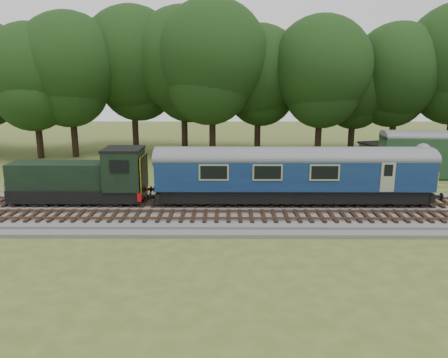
{
  "coord_description": "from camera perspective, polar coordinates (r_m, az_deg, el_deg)",
  "views": [
    {
      "loc": [
        0.57,
        -26.91,
        8.65
      ],
      "look_at": [
        0.41,
        1.4,
        2.0
      ],
      "focal_mm": 35.0,
      "sensor_mm": 36.0,
      "label": 1
    }
  ],
  "objects": [
    {
      "name": "ballast",
      "position": [
        28.22,
        -0.85,
        -4.26
      ],
      "size": [
        70.0,
        7.0,
        0.35
      ],
      "primitive_type": "cube",
      "color": "#4C4C4F",
      "rests_on": "ground"
    },
    {
      "name": "track_north",
      "position": [
        29.49,
        -0.8,
        -3.0
      ],
      "size": [
        67.2,
        2.4,
        0.21
      ],
      "color": "black",
      "rests_on": "ballast"
    },
    {
      "name": "fence",
      "position": [
        32.58,
        -0.69,
        -2.18
      ],
      "size": [
        64.0,
        0.12,
        1.0
      ],
      "primitive_type": null,
      "color": "#6B6054",
      "rests_on": "ground"
    },
    {
      "name": "ground",
      "position": [
        28.27,
        -0.85,
        -4.6
      ],
      "size": [
        120.0,
        120.0,
        0.0
      ],
      "primitive_type": "plane",
      "color": "#48551F",
      "rests_on": "ground"
    },
    {
      "name": "shed",
      "position": [
        44.79,
        19.56,
        2.94
      ],
      "size": [
        3.74,
        3.74,
        2.45
      ],
      "rotation": [
        0.0,
        0.0,
        0.29
      ],
      "color": "#1B3B1C",
      "rests_on": "ground"
    },
    {
      "name": "dmu_railcar",
      "position": [
        29.28,
        8.98,
        1.14
      ],
      "size": [
        18.05,
        2.86,
        3.88
      ],
      "color": "black",
      "rests_on": "ground"
    },
    {
      "name": "track_south",
      "position": [
        26.62,
        -0.92,
        -4.8
      ],
      "size": [
        67.2,
        2.4,
        0.21
      ],
      "color": "black",
      "rests_on": "ballast"
    },
    {
      "name": "shunter_loco",
      "position": [
        30.6,
        -17.81,
        -0.02
      ],
      "size": [
        8.91,
        2.6,
        3.38
      ],
      "color": "black",
      "rests_on": "ground"
    },
    {
      "name": "worker",
      "position": [
        29.14,
        -11.51,
        -1.91
      ],
      "size": [
        0.61,
        0.41,
        1.65
      ],
      "primitive_type": "imported",
      "rotation": [
        0.0,
        0.0,
        -0.03
      ],
      "color": "#EA470C",
      "rests_on": "ballast"
    },
    {
      "name": "tree_line",
      "position": [
        49.67,
        -0.34,
        3.19
      ],
      "size": [
        70.0,
        8.0,
        18.0
      ],
      "primitive_type": null,
      "color": "black",
      "rests_on": "ground"
    }
  ]
}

